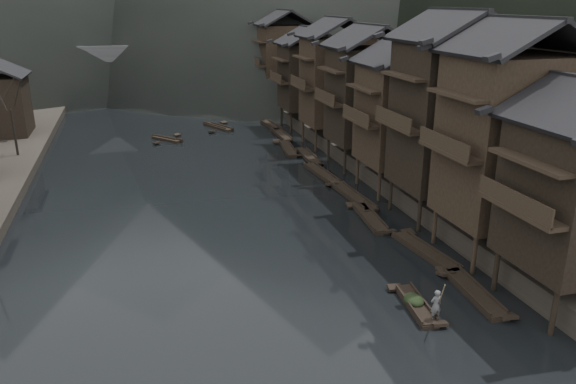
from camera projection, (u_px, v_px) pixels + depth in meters
name	position (u px, v px, depth m)	size (l,w,h in m)	color
water	(238.00, 278.00, 34.43)	(300.00, 300.00, 0.00)	black
right_bank	(427.00, 114.00, 79.53)	(40.00, 200.00, 1.80)	#2D2823
stilt_houses	(375.00, 80.00, 53.48)	(9.00, 67.60, 15.82)	black
moored_sampans	(317.00, 165.00, 57.07)	(3.33, 61.86, 0.47)	black
midriver_boats	(197.00, 132.00, 71.71)	(10.62, 10.39, 0.45)	black
stone_bridge	(159.00, 67.00, 98.35)	(40.00, 6.00, 9.00)	#4C4C4F
hero_sampan	(416.00, 305.00, 30.96)	(1.52, 4.83, 0.43)	black
cargo_heap	(414.00, 294.00, 30.97)	(1.05, 1.37, 0.63)	black
boatman	(436.00, 301.00, 29.14)	(0.64, 0.42, 1.77)	slate
bamboo_pole	(444.00, 257.00, 28.38)	(0.06, 0.06, 4.01)	#8C7A51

